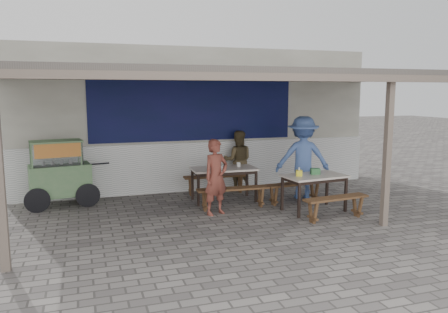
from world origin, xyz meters
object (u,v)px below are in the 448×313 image
Objects in this scene: patron_right_table at (303,158)px; condiment_jar at (239,164)px; patron_wall_side at (238,160)px; table_left at (224,171)px; patron_street_side at (216,177)px; bench_right_wall at (295,188)px; donation_box at (315,171)px; bench_left_street at (233,193)px; vendor_cart at (59,171)px; bench_right_street at (336,203)px; tissue_box at (299,173)px; bench_left_wall at (216,180)px; condiment_bowl at (221,167)px; table_right at (314,179)px.

patron_right_table is 19.85× the size of condiment_jar.
patron_wall_side is at bearing -27.76° from patron_right_table.
patron_street_side is at bearing -114.08° from table_left.
donation_box reaches higher than bench_right_wall.
vendor_cart reaches higher than bench_left_street.
bench_right_street is at bearing 124.39° from patron_wall_side.
patron_street_side is 1.67m from tissue_box.
bench_left_wall is 8.28× the size of donation_box.
patron_street_side is 1.03m from condiment_bowl.
condiment_jar is 0.47m from condiment_bowl.
condiment_bowl is (-1.49, 0.62, 0.44)m from bench_right_wall.
patron_street_side is (-2.05, 1.09, 0.42)m from bench_right_street.
tissue_box reaches higher than table_left.
condiment_bowl is at bearing 122.92° from bench_right_street.
condiment_bowl is at bearing 46.15° from patron_street_side.
bench_right_wall is at bearing 90.00° from table_right.
vendor_cart reaches higher than bench_left_wall.
table_left is 0.78m from bench_left_wall.
table_right is at bearing -40.38° from table_left.
bench_right_wall is 1.68m from condiment_bowl.
bench_right_street is at bearing -88.28° from donation_box.
donation_box is (2.02, -0.33, 0.06)m from patron_street_side.
bench_right_street is (1.59, -1.36, -0.01)m from bench_left_street.
bench_left_street is 1.44m from bench_right_wall.
condiment_jar is at bearing 112.87° from bench_right_street.
tissue_box reaches higher than condiment_jar.
bench_left_street is at bearing 33.24° from patron_right_table.
condiment_jar reaches higher than bench_left_wall.
condiment_bowl is (-0.10, -0.75, 0.44)m from bench_left_wall.
table_left is at bearing 28.70° from condiment_bowl.
donation_box is at bearing -38.19° from table_left.
table_right is 0.96× the size of bench_right_wall.
vendor_cart is at bearing 22.50° from patron_wall_side.
patron_right_table is 1.89m from condiment_bowl.
condiment_jar is at bearing 30.68° from patron_street_side.
table_right is at bearing 90.00° from bench_right_street.
bench_right_street is 11.54× the size of tissue_box.
patron_right_table is at bearing 75.77° from donation_box.
bench_right_street is 0.92× the size of patron_wall_side.
patron_street_side reaches higher than vendor_cart.
vendor_cart is 5.37m from donation_box.
bench_left_wall is 1.02× the size of patron_street_side.
bench_right_street is 2.50m from condiment_jar.
table_left is 0.98× the size of patron_wall_side.
bench_left_wall is at bearing 119.23° from table_right.
bench_left_wall is 1.95m from bench_right_wall.
condiment_bowl is at bearing -149.09° from table_left.
vendor_cart is (-3.46, 0.64, 0.10)m from table_left.
condiment_jar is at bearing 15.24° from condiment_bowl.
tissue_box is (-0.65, -1.06, -0.13)m from patron_right_table.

